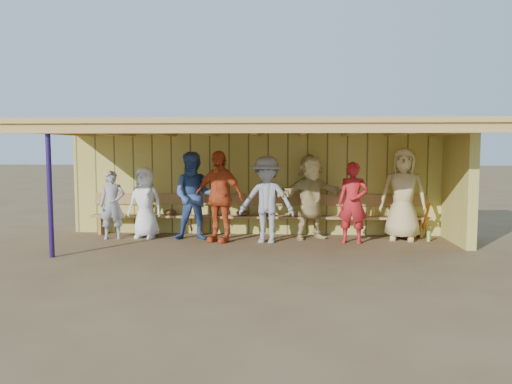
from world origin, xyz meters
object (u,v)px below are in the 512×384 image
(player_f, at_px, (311,197))
(bench, at_px, (258,212))
(player_a, at_px, (112,205))
(player_e, at_px, (267,200))
(player_c, at_px, (194,196))
(player_d, at_px, (219,196))
(player_b, at_px, (145,203))
(player_g, at_px, (353,203))
(player_h, at_px, (403,194))

(player_f, bearing_deg, bench, 138.48)
(player_a, distance_m, player_e, 3.37)
(player_c, xyz_separation_m, player_f, (2.50, 0.29, -0.02))
(player_a, bearing_deg, player_d, -18.60)
(player_b, bearing_deg, player_a, -160.46)
(player_a, height_order, player_g, player_g)
(player_a, relative_size, player_f, 0.80)
(player_a, height_order, player_d, player_d)
(player_b, relative_size, player_g, 0.92)
(player_c, relative_size, player_f, 1.03)
(bench, bearing_deg, player_f, -17.95)
(player_f, xyz_separation_m, player_h, (1.97, -0.02, 0.07))
(player_b, bearing_deg, player_g, 2.57)
(player_e, bearing_deg, player_a, -175.17)
(bench, bearing_deg, player_a, -168.42)
(player_b, xyz_separation_m, player_h, (5.58, 0.09, 0.21))
(player_d, bearing_deg, player_g, 23.54)
(player_h, bearing_deg, bench, -173.48)
(player_g, height_order, bench, player_g)
(player_g, bearing_deg, bench, 171.00)
(player_e, xyz_separation_m, bench, (-0.23, 0.88, -0.37))
(player_b, relative_size, player_h, 0.79)
(bench, bearing_deg, player_e, -75.26)
(player_g, distance_m, player_h, 1.21)
(player_c, height_order, player_d, player_d)
(player_h, distance_m, bench, 3.19)
(player_b, relative_size, player_c, 0.82)
(player_b, xyz_separation_m, player_c, (1.12, -0.18, 0.17))
(player_f, distance_m, player_g, 0.97)
(player_d, bearing_deg, player_e, 21.44)
(player_a, distance_m, player_g, 5.15)
(player_f, bearing_deg, player_e, -175.53)
(player_b, xyz_separation_m, player_f, (3.62, 0.11, 0.14))
(player_e, bearing_deg, player_d, -173.45)
(player_g, bearing_deg, player_b, -170.76)
(player_d, xyz_separation_m, player_e, (1.01, -0.04, -0.06))
(player_g, relative_size, player_h, 0.85)
(player_b, xyz_separation_m, player_g, (4.46, -0.35, 0.07))
(player_d, xyz_separation_m, bench, (0.78, 0.84, -0.43))
(player_d, distance_m, player_e, 1.01)
(player_b, bearing_deg, player_c, -2.05)
(player_f, bearing_deg, player_b, 158.23)
(player_b, height_order, player_g, player_g)
(player_a, xyz_separation_m, player_e, (3.36, -0.23, 0.16))
(player_c, height_order, player_g, player_c)
(player_e, xyz_separation_m, player_f, (0.94, 0.50, 0.02))
(player_d, relative_size, player_g, 1.14)
(player_c, xyz_separation_m, player_h, (4.46, 0.27, 0.05))
(player_f, bearing_deg, player_c, 163.14)
(player_d, bearing_deg, player_b, -167.96)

